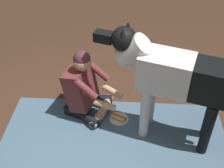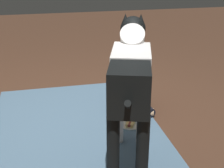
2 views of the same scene
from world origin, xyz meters
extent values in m
plane|color=#4A2F21|center=(0.00, 0.00, 0.00)|extent=(14.89, 14.89, 0.00)
cube|color=slate|center=(-0.27, 0.13, 0.00)|extent=(2.52, 1.84, 0.01)
cube|color=black|center=(0.19, -0.64, 0.06)|extent=(0.33, 0.40, 0.12)
cylinder|color=black|center=(-0.01, -0.74, 0.07)|extent=(0.41, 0.16, 0.11)
cylinder|color=tan|center=(-0.13, -0.63, 0.06)|extent=(0.17, 0.37, 0.09)
cylinder|color=black|center=(0.09, -0.44, 0.07)|extent=(0.37, 0.35, 0.11)
cylinder|color=tan|center=(-0.08, -0.47, 0.06)|extent=(0.22, 0.37, 0.09)
cube|color=brown|center=(0.15, -0.63, 0.37)|extent=(0.41, 0.47, 0.53)
cylinder|color=brown|center=(-0.05, -0.75, 0.51)|extent=(0.30, 0.16, 0.24)
cylinder|color=tan|center=(-0.22, -0.64, 0.30)|extent=(0.27, 0.18, 0.12)
cylinder|color=brown|center=(0.06, -0.41, 0.51)|extent=(0.30, 0.16, 0.24)
cylinder|color=tan|center=(-0.15, -0.40, 0.30)|extent=(0.28, 0.11, 0.12)
sphere|color=tan|center=(0.11, -0.61, 0.73)|extent=(0.21, 0.21, 0.21)
sphere|color=#562934|center=(0.11, -0.61, 0.76)|extent=(0.19, 0.19, 0.19)
cylinder|color=silver|center=(-0.59, -0.27, 0.33)|extent=(0.10, 0.10, 0.65)
cylinder|color=silver|center=(-0.67, -0.49, 0.33)|extent=(0.10, 0.10, 0.65)
cylinder|color=black|center=(-1.22, -0.07, 0.33)|extent=(0.10, 0.10, 0.65)
cylinder|color=black|center=(-1.29, -0.29, 0.33)|extent=(0.10, 0.10, 0.65)
cube|color=silver|center=(-0.76, -0.34, 0.84)|extent=(0.59, 0.48, 0.38)
cube|color=black|center=(-1.14, -0.22, 0.84)|extent=(0.52, 0.44, 0.36)
cylinder|color=silver|center=(-0.44, -0.44, 1.00)|extent=(0.43, 0.34, 0.38)
sphere|color=black|center=(-0.34, -0.47, 1.11)|extent=(0.25, 0.25, 0.25)
cube|color=black|center=(-0.14, -0.53, 1.09)|extent=(0.21, 0.17, 0.10)
cone|color=black|center=(-0.33, -0.39, 1.21)|extent=(0.11, 0.11, 0.11)
cone|color=black|center=(-0.38, -0.54, 1.21)|extent=(0.11, 0.11, 0.11)
cylinder|color=black|center=(-1.37, -0.14, 0.80)|extent=(0.33, 0.15, 0.22)
cylinder|color=silver|center=(-0.31, -0.48, 0.01)|extent=(0.23, 0.23, 0.01)
cylinder|color=#E4C271|center=(-0.32, -0.50, 0.04)|extent=(0.18, 0.12, 0.05)
cylinder|color=#E4C271|center=(-0.30, -0.46, 0.04)|extent=(0.18, 0.12, 0.05)
cylinder|color=#983E33|center=(-0.31, -0.48, 0.04)|extent=(0.18, 0.11, 0.04)
camera|label=1|loc=(-0.38, 2.00, 2.55)|focal=47.02mm
camera|label=2|loc=(-3.28, 0.41, 1.78)|focal=49.99mm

